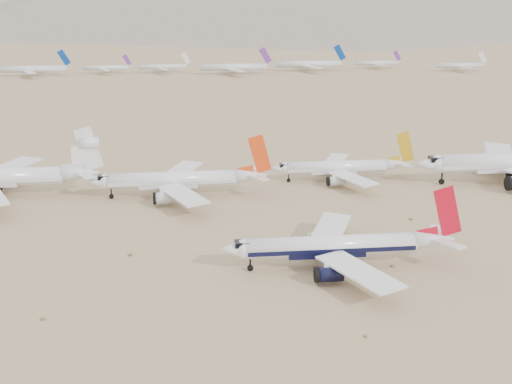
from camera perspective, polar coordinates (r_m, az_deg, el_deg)
ground at (r=145.49m, az=1.80°, el=-6.67°), size 7000.00×7000.00×0.00m
main_airliner at (r=148.91m, az=6.82°, el=-4.30°), size 47.89×46.78×16.90m
row2_gold_tail at (r=214.20m, az=6.90°, el=1.98°), size 40.90×40.00×14.56m
row2_orange_tail at (r=197.52m, az=-6.14°, el=0.98°), size 47.66×46.62×17.00m
distant_storage_row at (r=474.06m, az=-10.39°, el=9.78°), size 454.76×54.76×15.14m
desert_scrub at (r=122.30m, az=-10.96°, el=-11.55°), size 206.06×121.67×0.63m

